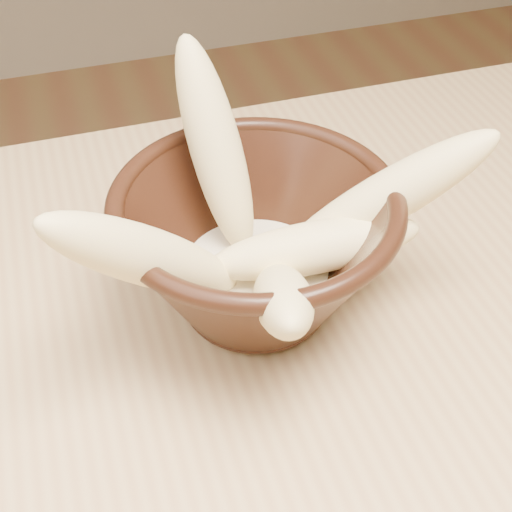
{
  "coord_description": "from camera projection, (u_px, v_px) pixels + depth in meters",
  "views": [
    {
      "loc": [
        -0.08,
        -0.21,
        1.13
      ],
      "look_at": [
        0.02,
        0.13,
        0.8
      ],
      "focal_mm": 50.0,
      "sensor_mm": 36.0,
      "label": 1
    }
  ],
  "objects": [
    {
      "name": "banana_upright",
      "position": [
        216.0,
        149.0,
        0.48
      ],
      "size": [
        0.06,
        0.11,
        0.15
      ],
      "primitive_type": "ellipsoid",
      "rotation": [
        0.46,
        0.0,
        3.43
      ],
      "color": "#F4E190",
      "rests_on": "bowl"
    },
    {
      "name": "milk_puddle",
      "position": [
        256.0,
        274.0,
        0.5
      ],
      "size": [
        0.11,
        0.11,
        0.01
      ],
      "primitive_type": "cylinder",
      "color": "beige",
      "rests_on": "bowl"
    },
    {
      "name": "banana_right",
      "position": [
        383.0,
        200.0,
        0.47
      ],
      "size": [
        0.16,
        0.07,
        0.13
      ],
      "primitive_type": "ellipsoid",
      "rotation": [
        0.95,
        0.0,
        1.35
      ],
      "color": "#F4E190",
      "rests_on": "bowl"
    },
    {
      "name": "banana_left",
      "position": [
        149.0,
        257.0,
        0.42
      ],
      "size": [
        0.15,
        0.08,
        0.14
      ],
      "primitive_type": "ellipsoid",
      "rotation": [
        0.81,
        0.0,
        -1.23
      ],
      "color": "#F4E190",
      "rests_on": "bowl"
    },
    {
      "name": "banana_across",
      "position": [
        314.0,
        247.0,
        0.47
      ],
      "size": [
        0.15,
        0.06,
        0.05
      ],
      "primitive_type": "ellipsoid",
      "rotation": [
        1.46,
        0.0,
        1.43
      ],
      "color": "#F4E190",
      "rests_on": "bowl"
    },
    {
      "name": "banana_front",
      "position": [
        283.0,
        299.0,
        0.42
      ],
      "size": [
        0.07,
        0.13,
        0.1
      ],
      "primitive_type": "ellipsoid",
      "rotation": [
        1.0,
        0.0,
        -0.26
      ],
      "color": "#F4E190",
      "rests_on": "bowl"
    },
    {
      "name": "bowl",
      "position": [
        256.0,
        246.0,
        0.48
      ],
      "size": [
        0.19,
        0.19,
        0.1
      ],
      "rotation": [
        0.0,
        0.0,
        0.34
      ],
      "color": "black",
      "rests_on": "table"
    }
  ]
}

